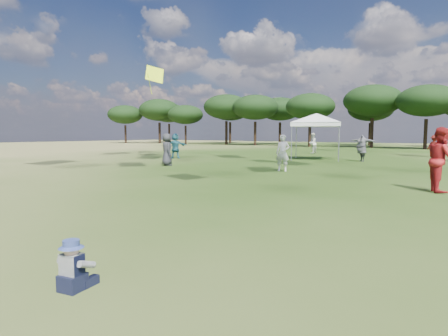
# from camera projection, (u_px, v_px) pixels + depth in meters

# --- Properties ---
(tent_left) EXTENTS (5.73, 5.73, 3.27)m
(tent_left) POSITION_uv_depth(u_px,v_px,m) (317.00, 115.00, 23.93)
(tent_left) COLOR gray
(tent_left) RESTS_ON ground
(toddler) EXTENTS (0.40, 0.44, 0.56)m
(toddler) POSITION_uv_depth(u_px,v_px,m) (74.00, 267.00, 4.05)
(toddler) COLOR black
(toddler) RESTS_ON ground
(festival_crowd) EXTENTS (28.40, 21.21, 1.88)m
(festival_crowd) POSITION_uv_depth(u_px,v_px,m) (407.00, 149.00, 20.52)
(festival_crowd) COLOR #323137
(festival_crowd) RESTS_ON ground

